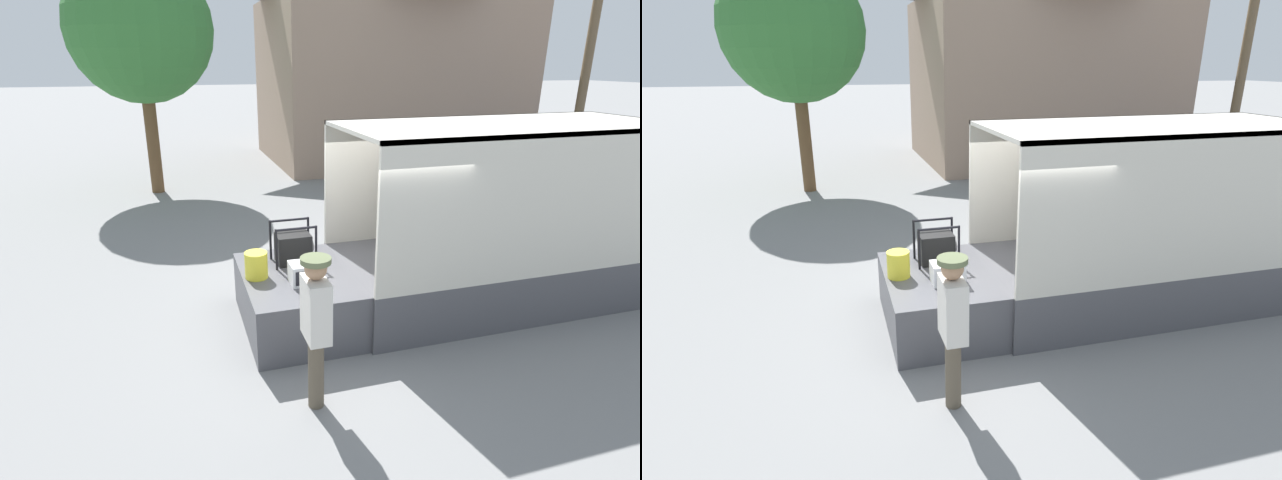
% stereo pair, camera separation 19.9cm
% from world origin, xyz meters
% --- Properties ---
extents(ground_plane, '(160.00, 160.00, 0.00)m').
position_xyz_m(ground_plane, '(0.00, 0.00, 0.00)').
color(ground_plane, gray).
extents(box_truck, '(7.25, 2.22, 2.83)m').
position_xyz_m(box_truck, '(4.19, -0.00, 0.88)').
color(box_truck, navy).
rests_on(box_truck, ground).
extents(tailgate_deck, '(1.53, 2.11, 0.82)m').
position_xyz_m(tailgate_deck, '(-0.77, 0.00, 0.41)').
color(tailgate_deck, '#4C4C51').
rests_on(tailgate_deck, ground).
extents(microwave, '(0.45, 0.35, 0.29)m').
position_xyz_m(microwave, '(-0.71, -0.33, 0.96)').
color(microwave, white).
rests_on(microwave, tailgate_deck).
extents(portable_generator, '(0.63, 0.48, 0.62)m').
position_xyz_m(portable_generator, '(-0.68, 0.44, 1.05)').
color(portable_generator, black).
rests_on(portable_generator, tailgate_deck).
extents(orange_bucket, '(0.32, 0.32, 0.38)m').
position_xyz_m(orange_bucket, '(-1.33, 0.03, 1.01)').
color(orange_bucket, yellow).
rests_on(orange_bucket, tailgate_deck).
extents(worker_person, '(0.33, 0.44, 1.81)m').
position_xyz_m(worker_person, '(-1.01, -1.87, 1.12)').
color(worker_person, brown).
rests_on(worker_person, ground).
extents(house_backdrop, '(9.63, 6.84, 7.87)m').
position_xyz_m(house_backdrop, '(6.05, 12.43, 4.01)').
color(house_backdrop, gray).
rests_on(house_backdrop, ground).
extents(utility_pole, '(1.80, 0.28, 7.99)m').
position_xyz_m(utility_pole, '(10.40, 7.00, 4.15)').
color(utility_pole, brown).
rests_on(utility_pole, ground).
extents(street_tree, '(3.92, 3.92, 6.46)m').
position_xyz_m(street_tree, '(-2.79, 8.94, 4.49)').
color(street_tree, brown).
rests_on(street_tree, ground).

